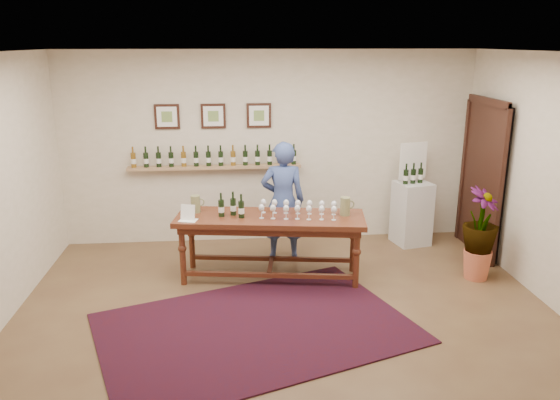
{
  "coord_description": "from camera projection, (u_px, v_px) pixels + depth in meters",
  "views": [
    {
      "loc": [
        -0.56,
        -5.36,
        2.91
      ],
      "look_at": [
        0.0,
        0.8,
        1.1
      ],
      "focal_mm": 35.0,
      "sensor_mm": 36.0,
      "label": 1
    }
  ],
  "objects": [
    {
      "name": "room_shell",
      "position": [
        423.0,
        174.0,
        7.63
      ],
      "size": [
        6.0,
        6.0,
        6.0
      ],
      "color": "silver",
      "rests_on": "ground"
    },
    {
      "name": "ground",
      "position": [
        287.0,
        316.0,
        5.98
      ],
      "size": [
        6.0,
        6.0,
        0.0
      ],
      "primitive_type": "plane",
      "color": "brown",
      "rests_on": "ground"
    },
    {
      "name": "potted_plant",
      "position": [
        480.0,
        234.0,
        6.79
      ],
      "size": [
        0.76,
        0.76,
        1.02
      ],
      "rotation": [
        0.0,
        0.0,
        0.77
      ],
      "color": "#C96343",
      "rests_on": "ground"
    },
    {
      "name": "pitcher_left",
      "position": [
        196.0,
        204.0,
        6.86
      ],
      "size": [
        0.17,
        0.17,
        0.22
      ],
      "primitive_type": null,
      "rotation": [
        0.0,
        0.0,
        -0.29
      ],
      "color": "olive",
      "rests_on": "tasting_table"
    },
    {
      "name": "table_glasses",
      "position": [
        298.0,
        209.0,
        6.7
      ],
      "size": [
        1.38,
        0.54,
        0.19
      ],
      "primitive_type": null,
      "rotation": [
        0.0,
        0.0,
        -0.17
      ],
      "color": "white",
      "rests_on": "tasting_table"
    },
    {
      "name": "tasting_table",
      "position": [
        270.0,
        225.0,
        6.78
      ],
      "size": [
        2.41,
        1.07,
        0.83
      ],
      "rotation": [
        0.0,
        0.0,
        -0.15
      ],
      "color": "#4D2413",
      "rests_on": "ground"
    },
    {
      "name": "menu_card",
      "position": [
        188.0,
        213.0,
        6.56
      ],
      "size": [
        0.24,
        0.2,
        0.19
      ],
      "primitive_type": "cube",
      "rotation": [
        0.0,
        0.0,
        -0.26
      ],
      "color": "white",
      "rests_on": "tasting_table"
    },
    {
      "name": "display_pedestal",
      "position": [
        412.0,
        213.0,
        8.04
      ],
      "size": [
        0.55,
        0.55,
        0.93
      ],
      "primitive_type": "cube",
      "rotation": [
        0.0,
        0.0,
        0.22
      ],
      "color": "silver",
      "rests_on": "ground"
    },
    {
      "name": "rug",
      "position": [
        256.0,
        328.0,
        5.72
      ],
      "size": [
        3.68,
        3.04,
        0.02
      ],
      "primitive_type": "cube",
      "rotation": [
        0.0,
        0.0,
        0.34
      ],
      "color": "#460C0C",
      "rests_on": "ground"
    },
    {
      "name": "person",
      "position": [
        283.0,
        201.0,
        7.4
      ],
      "size": [
        0.62,
        0.43,
        1.64
      ],
      "primitive_type": "imported",
      "rotation": [
        0.0,
        0.0,
        3.08
      ],
      "color": "#394D88",
      "rests_on": "ground"
    },
    {
      "name": "info_sign",
      "position": [
        413.0,
        161.0,
        7.94
      ],
      "size": [
        0.43,
        0.11,
        0.6
      ],
      "primitive_type": "cube",
      "rotation": [
        0.0,
        0.0,
        0.22
      ],
      "color": "white",
      "rests_on": "display_pedestal"
    },
    {
      "name": "table_bottles",
      "position": [
        232.0,
        204.0,
        6.7
      ],
      "size": [
        0.33,
        0.25,
        0.32
      ],
      "primitive_type": null,
      "rotation": [
        0.0,
        0.0,
        -0.29
      ],
      "color": "black",
      "rests_on": "tasting_table"
    },
    {
      "name": "pedestal_bottles",
      "position": [
        413.0,
        172.0,
        7.82
      ],
      "size": [
        0.34,
        0.16,
        0.33
      ],
      "primitive_type": null,
      "rotation": [
        0.0,
        0.0,
        0.22
      ],
      "color": "black",
      "rests_on": "display_pedestal"
    },
    {
      "name": "pitcher_right",
      "position": [
        345.0,
        206.0,
        6.75
      ],
      "size": [
        0.17,
        0.17,
        0.23
      ],
      "primitive_type": null,
      "rotation": [
        0.0,
        0.0,
        -0.2
      ],
      "color": "olive",
      "rests_on": "tasting_table"
    }
  ]
}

